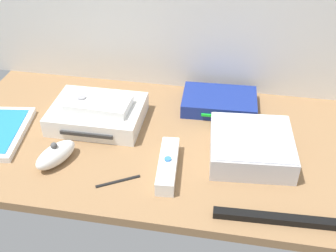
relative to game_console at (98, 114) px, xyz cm
name	(u,v)px	position (x,y,z in cm)	size (l,w,h in cm)	color
ground_plane	(168,144)	(17.53, -4.25, -3.20)	(100.00, 48.00, 2.00)	#936D47
game_console	(98,114)	(0.00, 0.00, 0.00)	(21.09, 16.59, 4.40)	white
mini_computer	(251,146)	(35.62, -6.40, 0.44)	(18.39, 18.39, 5.30)	silver
network_router	(219,102)	(27.63, 11.04, -0.50)	(18.48, 12.93, 3.40)	navy
remote_wand	(168,165)	(19.28, -14.20, -0.69)	(4.82, 15.05, 3.40)	white
remote_nunchuk	(56,155)	(-3.99, -15.58, -0.16)	(8.21, 10.92, 5.10)	white
remote_classic_pad	(99,104)	(0.72, -0.49, 3.21)	(14.71, 8.58, 2.40)	white
sensor_bar	(281,219)	(41.39, -23.87, -1.50)	(24.00, 1.80, 1.40)	black
stylus_pen	(118,180)	(10.15, -19.04, -1.85)	(0.70, 0.70, 9.00)	black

